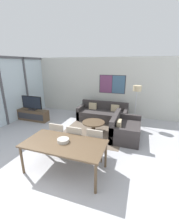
{
  "coord_description": "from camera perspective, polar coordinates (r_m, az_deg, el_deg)",
  "views": [
    {
      "loc": [
        1.82,
        -1.76,
        2.52
      ],
      "look_at": [
        0.24,
        2.77,
        0.95
      ],
      "focal_mm": 24.0,
      "sensor_mm": 36.0,
      "label": 1
    }
  ],
  "objects": [
    {
      "name": "ground_plane",
      "position": [
        3.57,
        -21.25,
        -28.28
      ],
      "size": [
        24.0,
        24.0,
        0.0
      ],
      "primitive_type": "plane",
      "color": "#B2B2B7"
    },
    {
      "name": "wall_back",
      "position": [
        7.56,
        5.24,
        9.54
      ],
      "size": [
        8.03,
        0.09,
        2.8
      ],
      "color": "silver",
      "rests_on": "ground_plane"
    },
    {
      "name": "window_wall_left",
      "position": [
        7.05,
        -30.52,
        7.58
      ],
      "size": [
        0.07,
        5.5,
        2.8
      ],
      "color": "silver",
      "rests_on": "ground_plane"
    },
    {
      "name": "area_rug",
      "position": [
        5.83,
        1.52,
        -7.48
      ],
      "size": [
        2.25,
        2.15,
        0.01
      ],
      "color": "#706051",
      "rests_on": "ground_plane"
    },
    {
      "name": "tv_console",
      "position": [
        7.36,
        -20.63,
        -1.09
      ],
      "size": [
        1.46,
        0.42,
        0.5
      ],
      "color": "brown",
      "rests_on": "ground_plane"
    },
    {
      "name": "television",
      "position": [
        7.2,
        -21.11,
        3.13
      ],
      "size": [
        1.01,
        0.2,
        0.64
      ],
      "color": "#2D2D33",
      "rests_on": "tv_console"
    },
    {
      "name": "sofa_main",
      "position": [
        6.99,
        5.08,
        -0.75
      ],
      "size": [
        2.22,
        0.95,
        0.81
      ],
      "color": "#383333",
      "rests_on": "ground_plane"
    },
    {
      "name": "sofa_side",
      "position": [
        5.52,
        12.93,
        -6.45
      ],
      "size": [
        0.95,
        1.6,
        0.81
      ],
      "rotation": [
        0.0,
        0.0,
        1.57
      ],
      "color": "#383333",
      "rests_on": "ground_plane"
    },
    {
      "name": "coffee_table",
      "position": [
        5.7,
        1.54,
        -4.73
      ],
      "size": [
        0.85,
        0.85,
        0.41
      ],
      "color": "brown",
      "rests_on": "ground_plane"
    },
    {
      "name": "dining_table",
      "position": [
        3.64,
        -9.56,
        -12.39
      ],
      "size": [
        1.92,
        0.98,
        0.75
      ],
      "color": "brown",
      "rests_on": "ground_plane"
    },
    {
      "name": "dining_chair_left",
      "position": [
        4.5,
        -11.51,
        -8.72
      ],
      "size": [
        0.46,
        0.46,
        0.92
      ],
      "color": "#B2A899",
      "rests_on": "ground_plane"
    },
    {
      "name": "dining_chair_centre",
      "position": [
        4.24,
        -5.1,
        -10.19
      ],
      "size": [
        0.46,
        0.46,
        0.92
      ],
      "color": "#B2A899",
      "rests_on": "ground_plane"
    },
    {
      "name": "dining_chair_right",
      "position": [
        4.08,
        2.37,
        -11.31
      ],
      "size": [
        0.46,
        0.46,
        0.92
      ],
      "color": "#B2A899",
      "rests_on": "ground_plane"
    },
    {
      "name": "fruit_bowl",
      "position": [
        3.63,
        -10.02,
        -10.51
      ],
      "size": [
        0.28,
        0.28,
        0.08
      ],
      "color": "#B7B2A8",
      "rests_on": "dining_table"
    },
    {
      "name": "floor_lamp",
      "position": [
        6.38,
        17.63,
        7.33
      ],
      "size": [
        0.33,
        0.33,
        1.67
      ],
      "color": "#2D2D33",
      "rests_on": "ground_plane"
    }
  ]
}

